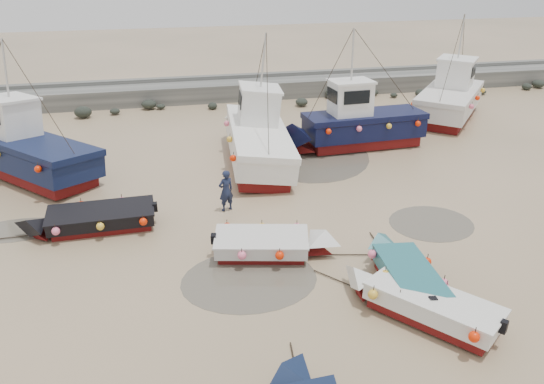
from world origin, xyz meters
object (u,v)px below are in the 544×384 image
(cabin_boat_3, at_px, (451,96))
(dinghy_4, at_px, (92,217))
(cabin_boat_0, at_px, (17,148))
(cabin_boat_2, at_px, (354,123))
(dinghy_2, at_px, (404,269))
(dinghy_5, at_px, (272,242))
(dinghy_6, at_px, (420,300))
(person, at_px, (227,210))
(cabin_boat_1, at_px, (254,135))

(cabin_boat_3, bearing_deg, dinghy_4, -112.47)
(cabin_boat_0, distance_m, cabin_boat_2, 16.76)
(dinghy_4, distance_m, cabin_boat_2, 14.58)
(dinghy_2, distance_m, dinghy_5, 4.58)
(cabin_boat_2, relative_size, cabin_boat_3, 1.10)
(dinghy_4, bearing_deg, dinghy_6, -128.83)
(dinghy_5, distance_m, person, 4.06)
(cabin_boat_0, bearing_deg, cabin_boat_1, -45.86)
(cabin_boat_1, bearing_deg, dinghy_5, -92.14)
(cabin_boat_0, xyz_separation_m, cabin_boat_1, (11.24, -0.45, -0.01))
(cabin_boat_0, height_order, person, cabin_boat_0)
(cabin_boat_0, height_order, cabin_boat_1, same)
(dinghy_6, bearing_deg, cabin_boat_2, 38.50)
(dinghy_5, height_order, cabin_boat_3, cabin_boat_3)
(dinghy_4, relative_size, cabin_boat_3, 0.73)
(dinghy_6, xyz_separation_m, cabin_boat_2, (3.12, 14.14, 0.82))
(dinghy_2, distance_m, cabin_boat_2, 12.90)
(cabin_boat_0, relative_size, cabin_boat_2, 0.93)
(cabin_boat_3, bearing_deg, cabin_boat_1, -120.21)
(cabin_boat_3, xyz_separation_m, person, (-15.80, -10.27, -1.34))
(cabin_boat_1, bearing_deg, dinghy_6, -75.24)
(dinghy_2, relative_size, cabin_boat_3, 0.62)
(dinghy_4, height_order, cabin_boat_3, cabin_boat_3)
(dinghy_4, distance_m, cabin_boat_3, 23.69)
(dinghy_6, relative_size, person, 2.94)
(dinghy_5, height_order, dinghy_6, same)
(dinghy_6, height_order, cabin_boat_2, cabin_boat_2)
(cabin_boat_1, xyz_separation_m, cabin_boat_2, (5.52, 0.61, 0.06))
(cabin_boat_0, bearing_deg, cabin_boat_2, -43.03)
(dinghy_6, bearing_deg, person, 80.55)
(dinghy_2, bearing_deg, cabin_boat_3, 60.42)
(person, bearing_deg, dinghy_6, 99.03)
(dinghy_4, relative_size, person, 3.58)
(cabin_boat_0, height_order, cabin_boat_2, same)
(dinghy_2, xyz_separation_m, dinghy_5, (-3.76, 2.61, -0.00))
(dinghy_6, height_order, cabin_boat_3, cabin_boat_3)
(cabin_boat_1, relative_size, cabin_boat_2, 1.18)
(dinghy_6, bearing_deg, cabin_boat_1, 60.99)
(dinghy_4, xyz_separation_m, person, (5.26, 0.56, -0.54))
(cabin_boat_1, xyz_separation_m, person, (-2.19, -5.46, -1.30))
(dinghy_5, xyz_separation_m, person, (-1.07, 3.88, -0.56))
(cabin_boat_0, relative_size, person, 4.98)
(cabin_boat_2, height_order, person, cabin_boat_2)
(dinghy_5, distance_m, cabin_boat_0, 14.10)
(dinghy_4, height_order, cabin_boat_1, cabin_boat_1)
(cabin_boat_3, bearing_deg, dinghy_6, -81.11)
(dinghy_2, xyz_separation_m, dinghy_6, (-0.24, -1.59, -0.02))
(dinghy_2, distance_m, dinghy_6, 1.61)
(dinghy_5, bearing_deg, cabin_boat_1, -174.13)
(cabin_boat_2, bearing_deg, dinghy_2, 164.18)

